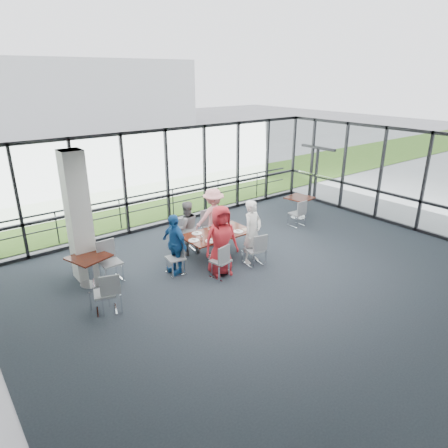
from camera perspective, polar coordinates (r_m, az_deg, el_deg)
floor at (r=10.10m, az=6.95°, el=-7.90°), size 12.00×10.00×0.02m
ceiling at (r=9.03m, az=7.84°, el=10.30°), size 12.00×10.00×0.04m
curtain_wall_back at (r=13.27m, az=-8.11°, el=6.55°), size 12.00×0.10×3.20m
curtain_wall_right at (r=14.19m, az=24.90°, el=5.74°), size 0.10×10.00×3.20m
exit_door at (r=16.30m, az=13.01°, el=6.88°), size 0.12×1.60×2.10m
structural_column at (r=10.12m, az=-20.06°, el=0.98°), size 0.50×0.50×3.20m
apron at (r=18.06m, az=-15.89°, el=4.42°), size 80.00×70.00×0.02m
grass_strip at (r=16.28m, az=-13.16°, el=3.04°), size 80.00×5.00×0.01m
hangar_main at (r=39.62m, az=-23.72°, el=16.46°), size 24.00×10.00×6.00m
guard_rail at (r=14.08m, az=-9.12°, el=2.65°), size 12.00×0.06×0.06m
main_table at (r=10.86m, az=-0.97°, el=-1.92°), size 1.88×1.04×0.75m
side_table_left at (r=10.05m, az=-18.70°, el=-5.01°), size 1.03×1.03×0.75m
side_table_right at (r=14.25m, az=10.73°, el=3.30°), size 0.94×0.94×0.75m
diner_near_left at (r=9.94m, az=-0.43°, el=-2.38°), size 0.99×0.76×1.81m
diner_near_right at (r=10.62m, az=4.08°, el=-1.11°), size 0.71×0.58×1.73m
diner_far_left at (r=11.15m, az=-5.39°, el=-0.56°), size 0.82×0.59×1.55m
diner_far_right at (r=11.69m, az=-1.51°, el=1.01°), size 1.19×0.74×1.72m
diner_end at (r=10.13m, az=-7.10°, el=-2.82°), size 0.58×0.96×1.57m
chair_main_nl at (r=9.94m, az=-0.50°, el=-5.29°), size 0.51×0.51×0.89m
chair_main_nr at (r=10.60m, az=4.35°, el=-3.70°), size 0.50×0.50×0.86m
chair_main_fl at (r=11.48m, az=-5.52°, el=-1.67°), size 0.50×0.50×0.90m
chair_main_fr at (r=11.92m, az=-1.67°, el=-0.51°), size 0.53×0.53×0.98m
chair_main_end at (r=10.18m, az=-6.94°, el=-4.85°), size 0.47×0.47×0.87m
chair_spare_la at (r=8.92m, az=-16.67°, el=-9.45°), size 0.55×0.55×0.90m
chair_spare_lb at (r=10.12m, az=-15.92°, el=-5.34°), size 0.49×0.49×0.99m
chair_spare_r at (r=13.49m, az=10.38°, el=1.48°), size 0.45×0.45×0.87m
plate_nl at (r=10.29m, az=-1.91°, el=-2.44°), size 0.28×0.28×0.01m
plate_nr at (r=10.90m, az=2.05°, el=-1.08°), size 0.28×0.28×0.01m
plate_fl at (r=10.80m, az=-3.89°, el=-1.32°), size 0.28×0.28×0.01m
plate_fr at (r=11.32m, az=-0.19°, el=-0.23°), size 0.27×0.27×0.01m
plate_end at (r=10.35m, az=-4.35°, el=-2.34°), size 0.28×0.28×0.01m
tumbler_a at (r=10.45m, az=-1.19°, el=-1.68°), size 0.07×0.07×0.14m
tumbler_b at (r=10.83m, az=0.70°, el=-0.87°), size 0.07×0.07×0.13m
tumbler_c at (r=10.93m, az=-1.46°, el=-0.61°), size 0.08×0.08×0.15m
tumbler_d at (r=10.29m, az=-3.21°, el=-2.10°), size 0.07×0.07×0.13m
menu_a at (r=10.40m, az=0.07°, el=-2.20°), size 0.30×0.22×0.00m
menu_b at (r=11.10m, az=3.38°, el=-0.72°), size 0.31×0.24×0.00m
menu_c at (r=11.12m, az=-1.53°, el=-0.66°), size 0.32×0.27×0.00m
condiment_caddy at (r=10.87m, az=-0.69°, el=-1.06°), size 0.10×0.07×0.04m
ketchup_bottle at (r=10.79m, az=-0.98°, el=-0.83°), size 0.06×0.06×0.18m
green_bottle at (r=10.86m, az=-1.01°, el=-0.62°), size 0.05×0.05×0.20m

